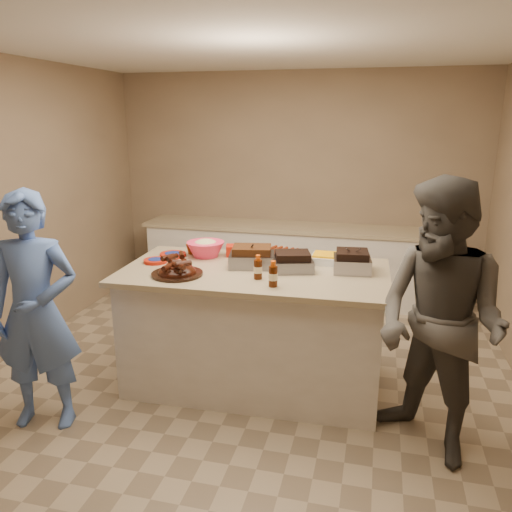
% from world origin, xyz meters
% --- Properties ---
extents(room, '(4.50, 5.00, 2.70)m').
position_xyz_m(room, '(0.00, 0.00, 0.00)').
color(room, '#8A7358').
rests_on(room, ground).
extents(back_counter, '(3.60, 0.64, 0.90)m').
position_xyz_m(back_counter, '(0.00, 2.20, 0.45)').
color(back_counter, silver).
rests_on(back_counter, ground).
extents(island, '(2.13, 1.16, 0.99)m').
position_xyz_m(island, '(0.09, 0.06, 0.00)').
color(island, silver).
rests_on(island, ground).
extents(rib_platter, '(0.44, 0.44, 0.16)m').
position_xyz_m(rib_platter, '(-0.46, -0.22, 0.99)').
color(rib_platter, '#381208').
rests_on(rib_platter, island).
extents(pulled_pork_tray, '(0.40, 0.33, 0.11)m').
position_xyz_m(pulled_pork_tray, '(0.04, 0.14, 0.99)').
color(pulled_pork_tray, '#47230F').
rests_on(pulled_pork_tray, island).
extents(brisket_tray, '(0.37, 0.34, 0.09)m').
position_xyz_m(brisket_tray, '(0.38, 0.11, 0.99)').
color(brisket_tray, black).
rests_on(brisket_tray, island).
extents(roasting_pan, '(0.31, 0.31, 0.11)m').
position_xyz_m(roasting_pan, '(0.84, 0.20, 0.99)').
color(roasting_pan, gray).
rests_on(roasting_pan, island).
extents(coleslaw_bowl, '(0.33, 0.33, 0.22)m').
position_xyz_m(coleslaw_bowl, '(-0.42, 0.34, 0.99)').
color(coleslaw_bowl, '#FF345D').
rests_on(coleslaw_bowl, island).
extents(sausage_plate, '(0.40, 0.40, 0.05)m').
position_xyz_m(sausage_plate, '(0.22, 0.41, 0.99)').
color(sausage_plate, silver).
rests_on(sausage_plate, island).
extents(mac_cheese_dish, '(0.32, 0.24, 0.08)m').
position_xyz_m(mac_cheese_dish, '(0.65, 0.39, 0.99)').
color(mac_cheese_dish, '#FFB208').
rests_on(mac_cheese_dish, island).
extents(bbq_bottle_a, '(0.06, 0.06, 0.18)m').
position_xyz_m(bbq_bottle_a, '(0.17, -0.16, 0.99)').
color(bbq_bottle_a, '#391504').
rests_on(bbq_bottle_a, island).
extents(bbq_bottle_b, '(0.07, 0.07, 0.19)m').
position_xyz_m(bbq_bottle_b, '(0.31, -0.30, 0.99)').
color(bbq_bottle_b, '#391504').
rests_on(bbq_bottle_b, island).
extents(mustard_bottle, '(0.05, 0.05, 0.13)m').
position_xyz_m(mustard_bottle, '(-0.04, 0.20, 0.99)').
color(mustard_bottle, '#EBA005').
rests_on(mustard_bottle, island).
extents(sauce_bowl, '(0.12, 0.04, 0.12)m').
position_xyz_m(sauce_bowl, '(0.01, 0.23, 0.99)').
color(sauce_bowl, silver).
rests_on(sauce_bowl, island).
extents(plate_stack_large, '(0.23, 0.23, 0.03)m').
position_xyz_m(plate_stack_large, '(-0.70, 0.27, 0.99)').
color(plate_stack_large, '#A31909').
rests_on(plate_stack_large, island).
extents(plate_stack_small, '(0.20, 0.20, 0.03)m').
position_xyz_m(plate_stack_small, '(-0.76, 0.06, 0.99)').
color(plate_stack_small, '#A31909').
rests_on(plate_stack_small, island).
extents(plastic_cup, '(0.10, 0.09, 0.10)m').
position_xyz_m(plastic_cup, '(-0.57, 0.39, 0.99)').
color(plastic_cup, maroon).
rests_on(plastic_cup, island).
extents(basket_stack, '(0.21, 0.18, 0.09)m').
position_xyz_m(basket_stack, '(-0.17, 0.43, 0.99)').
color(basket_stack, '#A31909').
rests_on(basket_stack, island).
extents(guest_blue, '(1.00, 1.81, 0.41)m').
position_xyz_m(guest_blue, '(-1.26, -0.85, 0.00)').
color(guest_blue, '#5175C8').
rests_on(guest_blue, ground).
extents(guest_gray, '(1.89, 1.95, 0.69)m').
position_xyz_m(guest_gray, '(1.43, -0.53, 0.00)').
color(guest_gray, '#524E49').
rests_on(guest_gray, ground).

